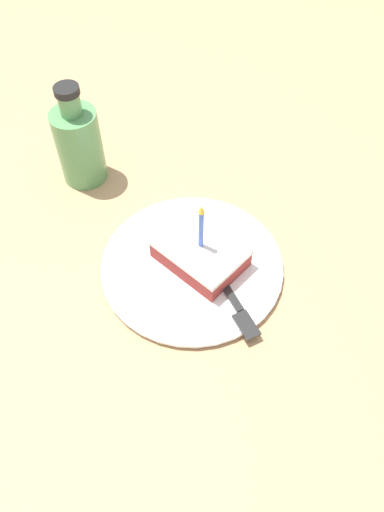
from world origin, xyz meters
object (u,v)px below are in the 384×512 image
object	(u,v)px
plate	(192,266)
cake_slice	(200,252)
fork	(228,291)
bottle	(79,143)

from	to	relation	value
plate	cake_slice	xyz separation A→B (m)	(-0.01, 0.01, 0.03)
fork	bottle	size ratio (longest dim) A/B	1.00
fork	cake_slice	bearing A→B (deg)	-102.76
cake_slice	fork	world-z (taller)	cake_slice
cake_slice	fork	xyz separation A→B (m)	(0.02, 0.07, -0.02)
cake_slice	bottle	bearing A→B (deg)	-91.92
plate	bottle	xyz separation A→B (m)	(-0.02, -0.29, 0.07)
cake_slice	bottle	world-z (taller)	bottle
plate	fork	bearing A→B (deg)	88.14
plate	cake_slice	size ratio (longest dim) A/B	2.18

